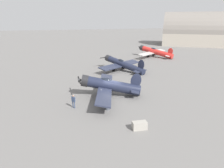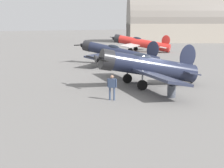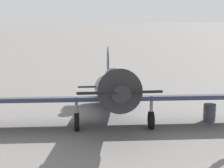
# 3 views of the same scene
# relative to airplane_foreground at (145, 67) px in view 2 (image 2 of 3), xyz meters

# --- Properties ---
(ground_plane) EXTENTS (400.00, 400.00, 0.00)m
(ground_plane) POSITION_rel_airplane_foreground_xyz_m (0.16, 0.47, -1.60)
(ground_plane) COLOR slate
(airplane_foreground) EXTENTS (13.45, 8.76, 3.47)m
(airplane_foreground) POSITION_rel_airplane_foreground_xyz_m (0.00, 0.00, 0.00)
(airplane_foreground) COLOR #1E2338
(airplane_foreground) RESTS_ON ground_plane
(airplane_mid_apron) EXTENTS (10.25, 11.00, 3.24)m
(airplane_mid_apron) POSITION_rel_airplane_foreground_xyz_m (-13.46, 7.46, -0.19)
(airplane_mid_apron) COLOR #1E2338
(airplane_mid_apron) RESTS_ON ground_plane
(airplane_far_line) EXTENTS (10.90, 12.20, 3.15)m
(airplane_far_line) POSITION_rel_airplane_foreground_xyz_m (-26.06, 22.38, -0.04)
(airplane_far_line) COLOR red
(airplane_far_line) RESTS_ON ground_plane
(ground_crew_mechanic) EXTENTS (0.56, 0.45, 1.70)m
(ground_crew_mechanic) POSITION_rel_airplane_foreground_xyz_m (2.61, -5.38, -0.57)
(ground_crew_mechanic) COLOR #384766
(ground_crew_mechanic) RESTS_ON ground_plane
(fuel_drum) EXTENTS (0.62, 0.62, 0.85)m
(fuel_drum) POSITION_rel_airplane_foreground_xyz_m (4.41, -1.55, -1.18)
(fuel_drum) COLOR #474C56
(fuel_drum) RESTS_ON ground_plane
(distant_hangar) EXTENTS (35.45, 39.91, 17.24)m
(distant_hangar) POSITION_rel_airplane_foreground_xyz_m (-43.84, 58.02, 2.80)
(distant_hangar) COLOR #ADA393
(distant_hangar) RESTS_ON ground_plane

